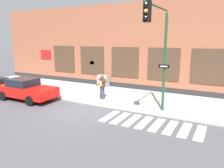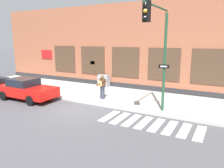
% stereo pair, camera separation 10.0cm
% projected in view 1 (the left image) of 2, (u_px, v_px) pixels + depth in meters
% --- Properties ---
extents(ground_plane, '(160.00, 160.00, 0.00)m').
position_uv_depth(ground_plane, '(80.00, 110.00, 13.29)').
color(ground_plane, '#4C4C51').
extents(sidewalk, '(28.00, 5.15, 0.16)m').
position_uv_depth(sidewalk, '(110.00, 95.00, 16.57)').
color(sidewalk, '#ADAAA3').
rests_on(sidewalk, ground).
extents(building_backdrop, '(28.00, 4.06, 7.16)m').
position_uv_depth(building_backdrop, '(134.00, 47.00, 19.81)').
color(building_backdrop, '#99563D').
rests_on(building_backdrop, ground).
extents(crosswalk, '(5.20, 1.90, 0.01)m').
position_uv_depth(crosswalk, '(150.00, 124.00, 11.17)').
color(crosswalk, silver).
rests_on(crosswalk, ground).
extents(red_car, '(4.61, 2.01, 1.53)m').
position_uv_depth(red_car, '(25.00, 89.00, 15.45)').
color(red_car, red).
rests_on(red_car, ground).
extents(busker, '(0.70, 0.51, 1.70)m').
position_uv_depth(busker, '(102.00, 85.00, 15.03)').
color(busker, '#33384C').
rests_on(busker, sidewalk).
extents(traffic_light, '(0.60, 3.45, 5.68)m').
position_uv_depth(traffic_light, '(159.00, 43.00, 10.99)').
color(traffic_light, '#1E472D').
rests_on(traffic_light, sidewalk).
extents(utility_box, '(0.97, 0.59, 1.04)m').
position_uv_depth(utility_box, '(103.00, 81.00, 19.15)').
color(utility_box, gray).
rests_on(utility_box, sidewalk).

